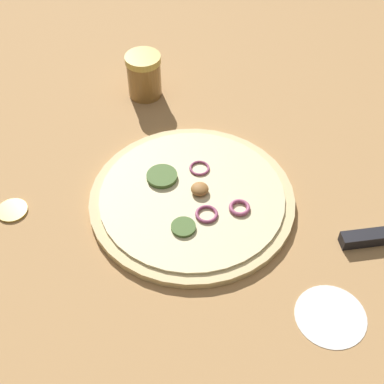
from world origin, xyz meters
name	(u,v)px	position (x,y,z in m)	size (l,w,h in m)	color
ground_plane	(192,202)	(0.00, 0.00, 0.00)	(3.00, 3.00, 0.00)	tan
pizza	(192,198)	(0.00, 0.00, 0.01)	(0.30, 0.30, 0.03)	beige
spice_jar	(144,75)	(0.22, -0.16, 0.04)	(0.06, 0.06, 0.08)	olive
loose_cap	(12,210)	(0.20, 0.17, 0.00)	(0.04, 0.04, 0.01)	gold
flour_patch	(331,316)	(-0.25, 0.05, 0.00)	(0.09, 0.09, 0.00)	white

